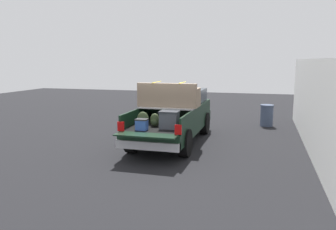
% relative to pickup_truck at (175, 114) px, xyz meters
% --- Properties ---
extents(ground_plane, '(40.00, 40.00, 0.00)m').
position_rel_pickup_truck_xyz_m(ground_plane, '(-0.35, 0.00, -0.97)').
color(ground_plane, black).
extents(pickup_truck, '(6.05, 2.07, 2.23)m').
position_rel_pickup_truck_xyz_m(pickup_truck, '(0.00, 0.00, 0.00)').
color(pickup_truck, black).
rests_on(pickup_truck, ground_plane).
extents(building_facade, '(11.84, 0.36, 3.02)m').
position_rel_pickup_truck_xyz_m(building_facade, '(0.20, -4.80, 0.54)').
color(building_facade, white).
rests_on(building_facade, ground_plane).
extents(trash_can, '(0.60, 0.60, 0.98)m').
position_rel_pickup_truck_xyz_m(trash_can, '(3.81, -3.32, -0.48)').
color(trash_can, '#3F4C66').
rests_on(trash_can, ground_plane).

